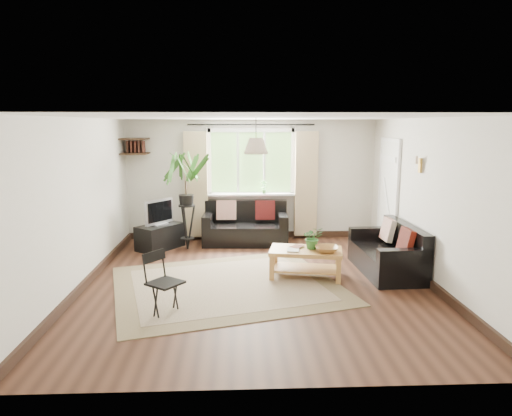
{
  "coord_description": "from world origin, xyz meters",
  "views": [
    {
      "loc": [
        -0.28,
        -6.42,
        2.31
      ],
      "look_at": [
        0.0,
        0.4,
        1.05
      ],
      "focal_mm": 32.0,
      "sensor_mm": 36.0,
      "label": 1
    }
  ],
  "objects_px": {
    "sofa_right": "(386,250)",
    "coffee_table": "(306,263)",
    "sofa_back": "(246,224)",
    "palm_stand": "(186,201)",
    "folding_chair": "(165,284)",
    "tv_stand": "(160,237)"
  },
  "relations": [
    {
      "from": "sofa_right",
      "to": "coffee_table",
      "type": "bearing_deg",
      "value": -84.2
    },
    {
      "from": "sofa_right",
      "to": "palm_stand",
      "type": "bearing_deg",
      "value": -117.24
    },
    {
      "from": "coffee_table",
      "to": "tv_stand",
      "type": "xyz_separation_m",
      "value": [
        -2.49,
        1.74,
        0.01
      ]
    },
    {
      "from": "palm_stand",
      "to": "folding_chair",
      "type": "relative_size",
      "value": 2.36
    },
    {
      "from": "sofa_back",
      "to": "palm_stand",
      "type": "bearing_deg",
      "value": -159.25
    },
    {
      "from": "coffee_table",
      "to": "tv_stand",
      "type": "bearing_deg",
      "value": 145.05
    },
    {
      "from": "sofa_back",
      "to": "sofa_right",
      "type": "relative_size",
      "value": 1.05
    },
    {
      "from": "sofa_back",
      "to": "coffee_table",
      "type": "height_order",
      "value": "sofa_back"
    },
    {
      "from": "coffee_table",
      "to": "sofa_right",
      "type": "bearing_deg",
      "value": 8.25
    },
    {
      "from": "folding_chair",
      "to": "palm_stand",
      "type": "bearing_deg",
      "value": 38.57
    },
    {
      "from": "coffee_table",
      "to": "folding_chair",
      "type": "relative_size",
      "value": 1.4
    },
    {
      "from": "coffee_table",
      "to": "folding_chair",
      "type": "height_order",
      "value": "folding_chair"
    },
    {
      "from": "folding_chair",
      "to": "coffee_table",
      "type": "bearing_deg",
      "value": -18.46
    },
    {
      "from": "palm_stand",
      "to": "folding_chair",
      "type": "height_order",
      "value": "palm_stand"
    },
    {
      "from": "sofa_back",
      "to": "sofa_right",
      "type": "distance_m",
      "value": 2.87
    },
    {
      "from": "tv_stand",
      "to": "folding_chair",
      "type": "distance_m",
      "value": 3.09
    },
    {
      "from": "sofa_back",
      "to": "coffee_table",
      "type": "relative_size",
      "value": 1.51
    },
    {
      "from": "sofa_right",
      "to": "palm_stand",
      "type": "height_order",
      "value": "palm_stand"
    },
    {
      "from": "sofa_right",
      "to": "tv_stand",
      "type": "distance_m",
      "value": 4.1
    },
    {
      "from": "coffee_table",
      "to": "palm_stand",
      "type": "bearing_deg",
      "value": 139.24
    },
    {
      "from": "sofa_right",
      "to": "folding_chair",
      "type": "xyz_separation_m",
      "value": [
        -3.22,
        -1.48,
        0.02
      ]
    },
    {
      "from": "tv_stand",
      "to": "sofa_back",
      "type": "bearing_deg",
      "value": -41.47
    }
  ]
}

